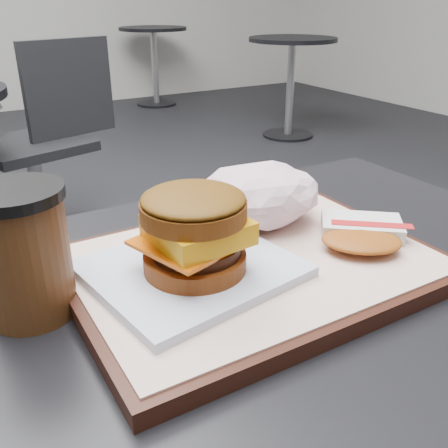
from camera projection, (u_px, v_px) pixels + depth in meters
customer_table at (268, 428)px, 0.58m from camera, size 0.80×0.60×0.77m
serving_tray at (252, 266)px, 0.53m from camera, size 0.38×0.28×0.02m
breakfast_sandwich at (194, 240)px, 0.48m from camera, size 0.21×0.20×0.09m
hash_brown at (361, 233)px, 0.56m from camera, size 0.14×0.13×0.02m
crumpled_wrapper at (259, 195)px, 0.60m from camera, size 0.16×0.12×0.07m
coffee_cup at (24, 253)px, 0.45m from camera, size 0.09×0.09×0.13m
neighbor_chair at (45, 132)px, 2.12m from camera, size 0.64×0.51×0.88m
bg_table_near at (292, 63)px, 3.79m from camera, size 0.66×0.66×0.75m
bg_table_far at (154, 47)px, 4.94m from camera, size 0.66×0.66×0.75m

